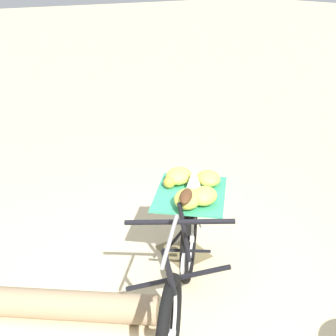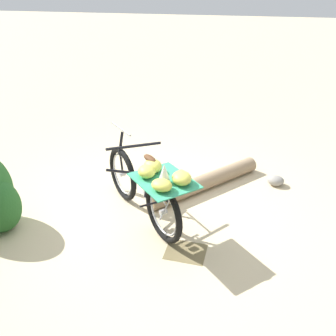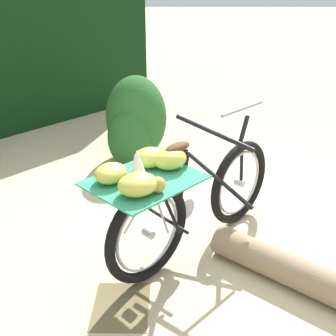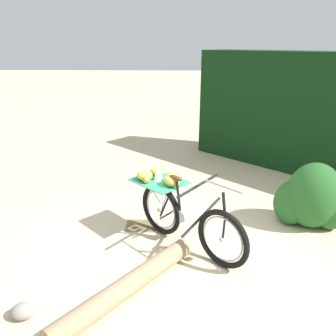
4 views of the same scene
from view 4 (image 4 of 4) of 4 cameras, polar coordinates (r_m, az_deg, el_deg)
The scene contains 7 objects.
ground_plane at distance 4.49m, azimuth 4.01°, elevation -13.51°, with size 60.00×60.00×0.00m, color beige.
foliage_hedge at distance 7.24m, azimuth 24.85°, elevation 8.03°, with size 5.37×0.90×2.36m, color black.
bicycle at distance 4.35m, azimuth 2.14°, elevation -6.85°, with size 1.50×1.44×1.03m.
fallen_log at distance 3.77m, azimuth -6.79°, elevation -19.17°, with size 0.22×0.22×1.89m, color #937A5B.
shrub_cluster at distance 5.21m, azimuth 23.20°, elevation -4.87°, with size 1.01×0.69×0.96m.
path_stone at distance 3.80m, azimuth -23.38°, elevation -21.35°, with size 0.24×0.20×0.15m, color gray.
leaf_litter_patch at distance 4.99m, azimuth -4.61°, elevation -9.72°, with size 0.44×0.36×0.01m, color olive.
Camera 4 is at (-0.18, -3.73, 2.51)m, focal length 35.95 mm.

